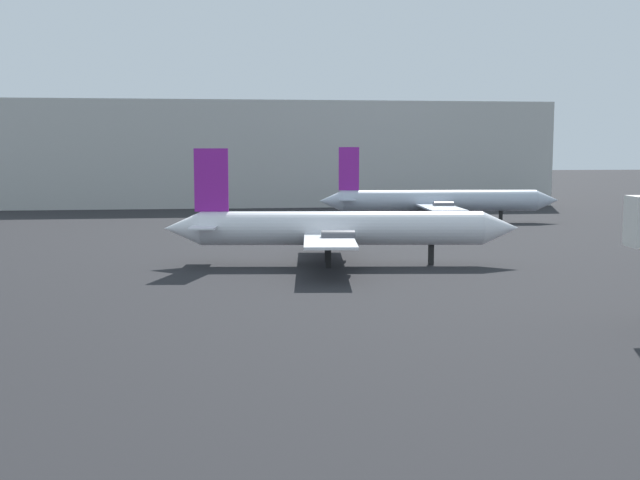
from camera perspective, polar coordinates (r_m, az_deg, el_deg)
airplane_distant at (r=59.98m, az=1.27°, el=0.84°), size 26.52×18.96×8.65m
airplane_far_left at (r=95.00m, az=8.26°, el=2.77°), size 28.25×23.00×8.79m
terminal_building at (r=127.35m, az=-5.13°, el=6.09°), size 91.25×20.55×15.59m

